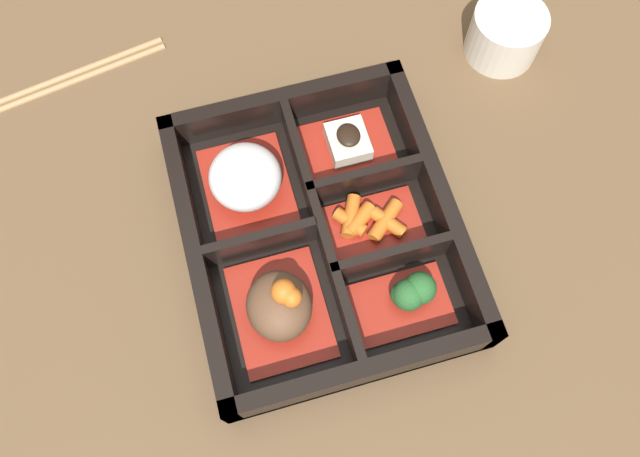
% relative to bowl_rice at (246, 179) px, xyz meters
% --- Properties ---
extents(ground_plane, '(3.00, 3.00, 0.00)m').
position_rel_bowl_rice_xyz_m(ground_plane, '(-0.06, -0.05, -0.03)').
color(ground_plane, brown).
extents(bento_base, '(0.28, 0.24, 0.01)m').
position_rel_bowl_rice_xyz_m(bento_base, '(-0.06, -0.05, -0.03)').
color(bento_base, black).
rests_on(bento_base, ground_plane).
extents(bento_rim, '(0.28, 0.24, 0.05)m').
position_rel_bowl_rice_xyz_m(bento_rim, '(-0.06, -0.05, -0.01)').
color(bento_rim, black).
rests_on(bento_rim, ground_plane).
extents(bowl_stew, '(0.10, 0.08, 0.06)m').
position_rel_bowl_rice_xyz_m(bowl_stew, '(-0.12, -0.00, -0.00)').
color(bowl_stew, maroon).
rests_on(bowl_stew, bento_base).
extents(bowl_rice, '(0.10, 0.08, 0.05)m').
position_rel_bowl_rice_xyz_m(bowl_rice, '(0.00, 0.00, 0.00)').
color(bowl_rice, maroon).
rests_on(bowl_rice, bento_base).
extents(bowl_greens, '(0.06, 0.09, 0.03)m').
position_rel_bowl_rice_xyz_m(bowl_greens, '(-0.14, -0.11, -0.01)').
color(bowl_greens, maroon).
rests_on(bowl_greens, bento_base).
extents(bowl_carrots, '(0.06, 0.09, 0.02)m').
position_rel_bowl_rice_xyz_m(bowl_carrots, '(-0.06, -0.10, -0.02)').
color(bowl_carrots, maroon).
rests_on(bowl_carrots, bento_base).
extents(bowl_tofu, '(0.07, 0.09, 0.03)m').
position_rel_bowl_rice_xyz_m(bowl_tofu, '(0.02, -0.10, -0.01)').
color(bowl_tofu, maroon).
rests_on(bowl_tofu, bento_base).
extents(tea_cup, '(0.07, 0.07, 0.05)m').
position_rel_bowl_rice_xyz_m(tea_cup, '(0.09, -0.29, -0.01)').
color(tea_cup, beige).
rests_on(tea_cup, ground_plane).
extents(chopsticks, '(0.05, 0.20, 0.01)m').
position_rel_bowl_rice_xyz_m(chopsticks, '(0.18, 0.15, -0.03)').
color(chopsticks, '#A87F51').
rests_on(chopsticks, ground_plane).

